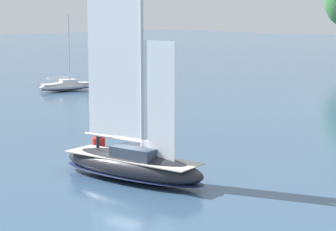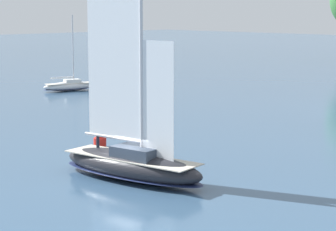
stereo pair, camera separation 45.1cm
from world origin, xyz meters
name	(u,v)px [view 1 (the left image)]	position (x,y,z in m)	size (l,w,h in m)	color
ground_plane	(132,180)	(0.00, 0.00, 0.00)	(400.00, 400.00, 0.00)	#385675
sailboat_main	(132,162)	(0.01, 0.00, 1.08)	(10.28, 4.20, 13.72)	#232328
sailboat_moored_far_slip	(66,86)	(-36.91, 22.69, 0.63)	(3.70, 6.93, 9.19)	silver
channel_buoy	(99,138)	(-8.38, 4.39, 0.66)	(0.92, 0.92, 1.70)	red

